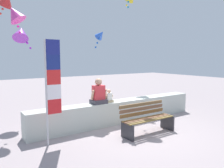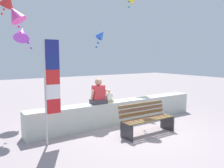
{
  "view_description": "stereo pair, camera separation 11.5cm",
  "coord_description": "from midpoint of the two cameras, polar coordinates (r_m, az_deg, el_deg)",
  "views": [
    {
      "loc": [
        -4.43,
        -4.92,
        2.22
      ],
      "look_at": [
        -0.33,
        1.18,
        1.36
      ],
      "focal_mm": 35.51,
      "sensor_mm": 36.0,
      "label": 1
    },
    {
      "loc": [
        -4.33,
        -4.98,
        2.22
      ],
      "look_at": [
        -0.33,
        1.18,
        1.36
      ],
      "focal_mm": 35.51,
      "sensor_mm": 36.0,
      "label": 2
    }
  ],
  "objects": [
    {
      "name": "ground_plane",
      "position": [
        6.98,
        7.38,
        -11.96
      ],
      "size": [
        40.0,
        40.0,
        0.0
      ],
      "primitive_type": "plane",
      "color": "gray"
    },
    {
      "name": "seawall_ledge",
      "position": [
        7.76,
        1.61,
        -7.05
      ],
      "size": [
        6.4,
        0.54,
        0.76
      ],
      "primitive_type": "cube",
      "color": "#B9C0B5",
      "rests_on": "ground"
    },
    {
      "name": "park_bench",
      "position": [
        6.72,
        8.45,
        -8.95
      ],
      "size": [
        1.7,
        0.62,
        0.88
      ],
      "color": "brown",
      "rests_on": "ground"
    },
    {
      "name": "person_adult",
      "position": [
        7.15,
        -3.94,
        -2.52
      ],
      "size": [
        0.54,
        0.39,
        0.82
      ],
      "color": "#3B3942",
      "rests_on": "seawall_ledge"
    },
    {
      "name": "person_child",
      "position": [
        7.38,
        -1.22,
        -3.41
      ],
      "size": [
        0.28,
        0.21,
        0.43
      ],
      "color": "tan",
      "rests_on": "seawall_ledge"
    },
    {
      "name": "flag_banner",
      "position": [
        5.78,
        -15.99,
        0.13
      ],
      "size": [
        0.41,
        0.05,
        2.68
      ],
      "color": "#B7B7BC",
      "rests_on": "ground"
    },
    {
      "name": "kite_red",
      "position": [
        9.69,
        -25.84,
        18.84
      ],
      "size": [
        0.84,
        0.89,
        0.92
      ],
      "color": "red"
    },
    {
      "name": "kite_blue",
      "position": [
        9.55,
        -3.33,
        12.53
      ],
      "size": [
        0.56,
        0.56,
        0.83
      ],
      "color": "blue"
    },
    {
      "name": "kite_purple",
      "position": [
        8.85,
        -22.72,
        12.04
      ],
      "size": [
        0.79,
        0.9,
        0.95
      ],
      "color": "purple"
    },
    {
      "name": "kite_magenta",
      "position": [
        7.86,
        -24.16,
        16.15
      ],
      "size": [
        0.85,
        0.81,
        0.91
      ],
      "color": "#DB3D9E"
    }
  ]
}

